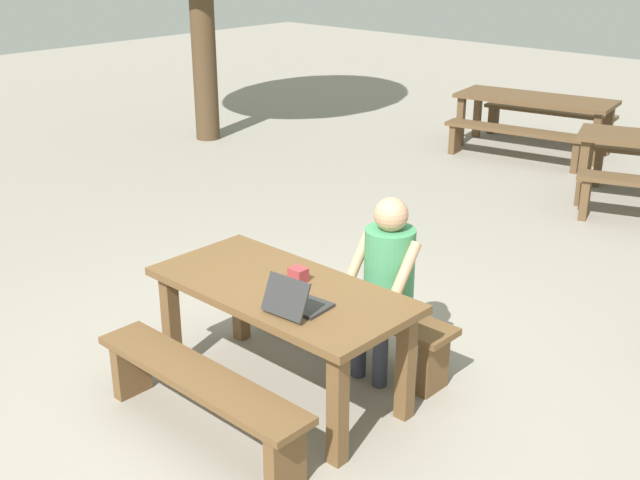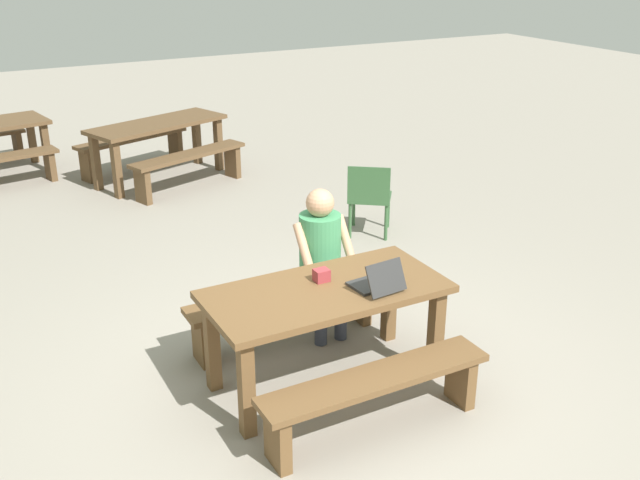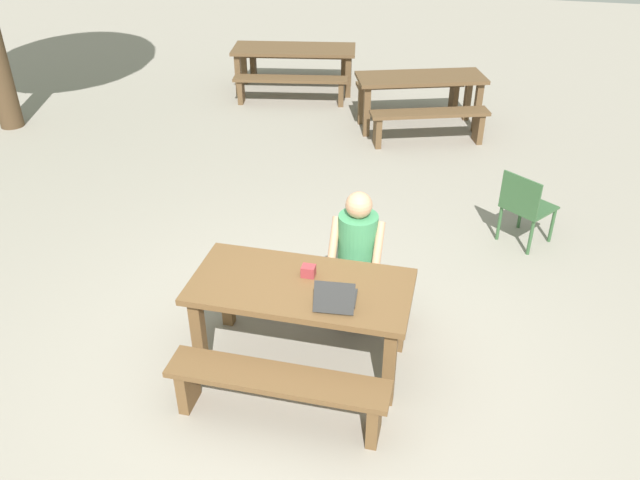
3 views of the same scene
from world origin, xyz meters
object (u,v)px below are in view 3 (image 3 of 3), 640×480
object	(u,v)px
small_pouch	(308,271)
person_seated	(357,249)
picnic_table_front	(301,297)
laptop	(336,297)
picnic_table_mid	(420,85)
picnic_table_rear	(294,54)
plastic_chair	(525,206)

from	to	relation	value
small_pouch	person_seated	xyz separation A→B (m)	(0.28, 0.51, -0.08)
picnic_table_front	person_seated	world-z (taller)	person_seated
laptop	picnic_table_mid	size ratio (longest dim) A/B	0.18
picnic_table_mid	picnic_table_rear	size ratio (longest dim) A/B	0.91
laptop	plastic_chair	bearing A→B (deg)	-125.86
person_seated	plastic_chair	xyz separation A→B (m)	(1.44, 1.61, -0.28)
small_pouch	picnic_table_mid	world-z (taller)	small_pouch
picnic_table_front	picnic_table_mid	world-z (taller)	picnic_table_mid
plastic_chair	picnic_table_rear	bearing A→B (deg)	-12.84
laptop	small_pouch	bearing A→B (deg)	-51.84
person_seated	picnic_table_front	bearing A→B (deg)	-116.36
picnic_table_front	laptop	xyz separation A→B (m)	(0.30, -0.18, 0.17)
small_pouch	picnic_table_mid	bearing A→B (deg)	86.03
picnic_table_front	small_pouch	size ratio (longest dim) A/B	16.16
laptop	picnic_table_rear	world-z (taller)	laptop
picnic_table_front	plastic_chair	xyz separation A→B (m)	(1.75, 2.24, -0.20)
person_seated	picnic_table_mid	distance (m)	4.58
laptop	small_pouch	xyz separation A→B (m)	(-0.27, 0.29, -0.01)
plastic_chair	picnic_table_mid	distance (m)	3.27
small_pouch	person_seated	bearing A→B (deg)	61.16
small_pouch	picnic_table_front	bearing A→B (deg)	-104.38
person_seated	picnic_table_rear	size ratio (longest dim) A/B	0.58
plastic_chair	picnic_table_front	bearing A→B (deg)	88.61
small_pouch	picnic_table_rear	distance (m)	6.55
small_pouch	person_seated	world-z (taller)	person_seated
picnic_table_mid	picnic_table_rear	bearing A→B (deg)	132.15
plastic_chair	picnic_table_mid	xyz separation A→B (m)	(-1.37, 2.97, 0.20)
picnic_table_front	laptop	bearing A→B (deg)	-30.01
person_seated	plastic_chair	distance (m)	2.18
picnic_table_front	picnic_table_rear	world-z (taller)	picnic_table_front
picnic_table_front	picnic_table_rear	size ratio (longest dim) A/B	0.79
picnic_table_front	small_pouch	distance (m)	0.20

